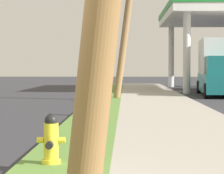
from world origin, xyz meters
TOP-DOWN VIEW (x-y plane):
  - fire_hydrant_nearest at (0.51, 2.83)m, footprint 0.42×0.38m
  - fire_hydrant_second at (0.57, 11.50)m, footprint 0.42×0.38m
  - fire_hydrant_third at (0.49, 18.43)m, footprint 0.42×0.37m
  - utility_pole_midground at (1.78, 19.12)m, footprint 2.02×0.67m
  - truck_teal_on_apron at (6.76, 23.34)m, footprint 2.56×6.53m

SIDE VIEW (x-z plane):
  - fire_hydrant_nearest at x=0.51m, z-range 0.07..0.82m
  - fire_hydrant_second at x=0.57m, z-range 0.07..0.82m
  - fire_hydrant_third at x=0.49m, z-range 0.07..0.82m
  - truck_teal_on_apron at x=6.76m, z-range -0.07..3.04m
  - utility_pole_midground at x=1.78m, z-range 0.20..9.15m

